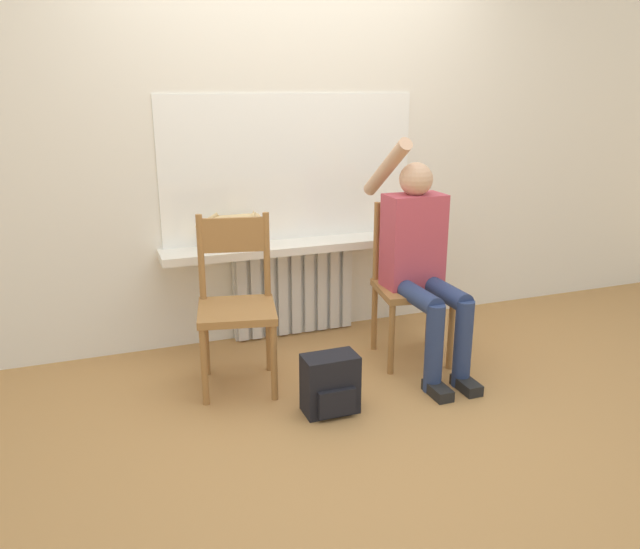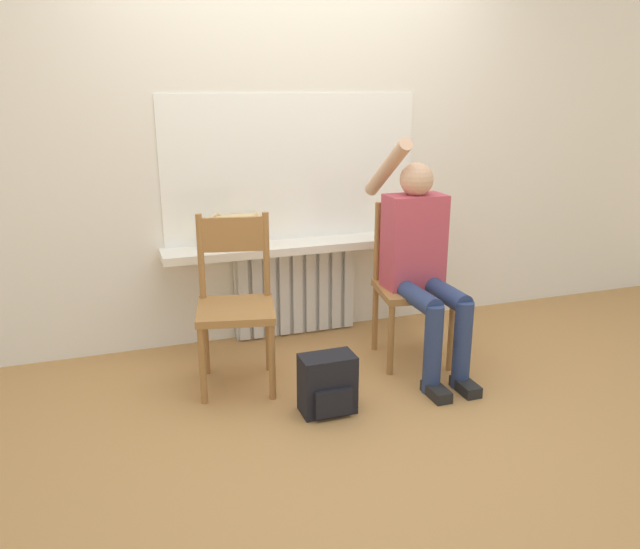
{
  "view_description": "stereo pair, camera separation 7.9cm",
  "coord_description": "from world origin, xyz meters",
  "px_view_note": "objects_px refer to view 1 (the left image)",
  "views": [
    {
      "loc": [
        -1.21,
        -2.59,
        1.6
      ],
      "look_at": [
        0.0,
        0.66,
        0.55
      ],
      "focal_mm": 35.0,
      "sensor_mm": 36.0,
      "label": 1
    },
    {
      "loc": [
        -1.13,
        -2.61,
        1.6
      ],
      "look_at": [
        0.0,
        0.66,
        0.55
      ],
      "focal_mm": 35.0,
      "sensor_mm": 36.0,
      "label": 2
    }
  ],
  "objects_px": {
    "person": "(421,257)",
    "backpack": "(330,385)",
    "chair_left": "(236,302)",
    "cat": "(236,225)",
    "chair_right": "(411,281)"
  },
  "relations": [
    {
      "from": "chair_right",
      "to": "cat",
      "type": "bearing_deg",
      "value": 158.7
    },
    {
      "from": "chair_right",
      "to": "person",
      "type": "bearing_deg",
      "value": -83.86
    },
    {
      "from": "chair_left",
      "to": "backpack",
      "type": "bearing_deg",
      "value": -41.49
    },
    {
      "from": "person",
      "to": "cat",
      "type": "bearing_deg",
      "value": 143.69
    },
    {
      "from": "person",
      "to": "chair_left",
      "type": "bearing_deg",
      "value": 173.32
    },
    {
      "from": "backpack",
      "to": "person",
      "type": "bearing_deg",
      "value": 27.27
    },
    {
      "from": "chair_right",
      "to": "cat",
      "type": "height_order",
      "value": "chair_right"
    },
    {
      "from": "chair_left",
      "to": "cat",
      "type": "relative_size",
      "value": 2.27
    },
    {
      "from": "chair_left",
      "to": "backpack",
      "type": "relative_size",
      "value": 3.06
    },
    {
      "from": "chair_right",
      "to": "backpack",
      "type": "xyz_separation_m",
      "value": [
        -0.7,
        -0.48,
        -0.33
      ]
    },
    {
      "from": "chair_right",
      "to": "cat",
      "type": "distance_m",
      "value": 1.12
    },
    {
      "from": "chair_left",
      "to": "chair_right",
      "type": "xyz_separation_m",
      "value": [
        1.06,
        0.0,
        0.0
      ]
    },
    {
      "from": "person",
      "to": "backpack",
      "type": "xyz_separation_m",
      "value": [
        -0.69,
        -0.36,
        -0.52
      ]
    },
    {
      "from": "person",
      "to": "cat",
      "type": "xyz_separation_m",
      "value": [
        -0.92,
        0.67,
        0.12
      ]
    },
    {
      "from": "chair_right",
      "to": "backpack",
      "type": "height_order",
      "value": "chair_right"
    }
  ]
}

